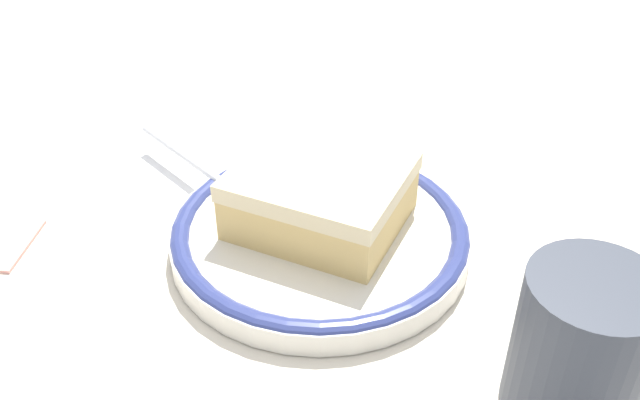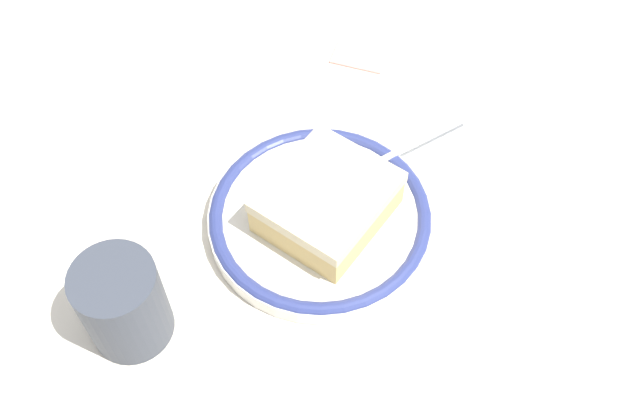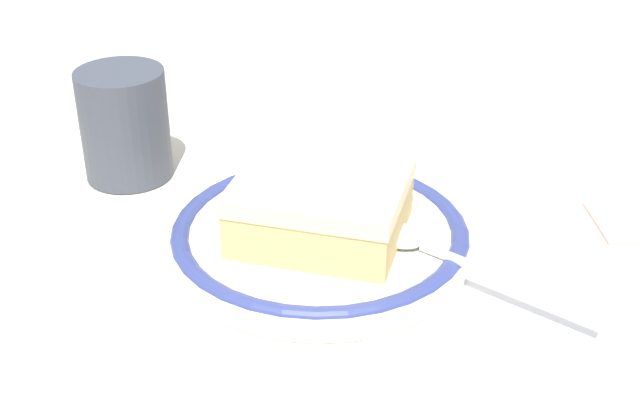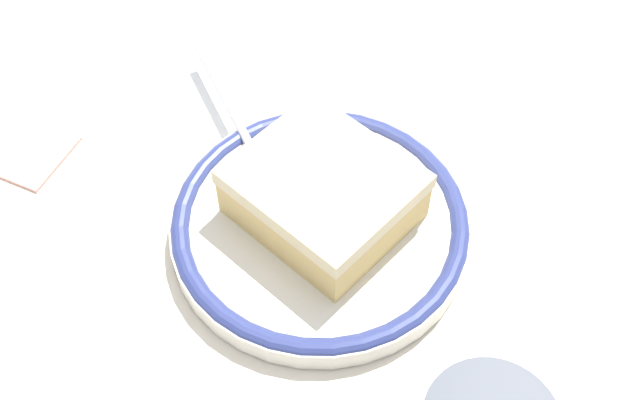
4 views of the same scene
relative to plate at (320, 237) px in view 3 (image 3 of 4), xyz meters
name	(u,v)px [view 3 (image 3 of 4)]	position (x,y,z in m)	size (l,w,h in m)	color
ground_plane	(351,274)	(0.01, -0.03, -0.01)	(2.40, 2.40, 0.00)	#B7B2A8
placemat	(351,273)	(0.01, -0.03, -0.01)	(0.51, 0.44, 0.00)	beige
plate	(320,237)	(0.00, 0.00, 0.00)	(0.18, 0.18, 0.02)	silver
cake_slice	(321,206)	(0.00, -0.01, 0.02)	(0.12, 0.12, 0.04)	#DBB76B
spoon	(435,250)	(0.06, -0.04, 0.01)	(0.11, 0.12, 0.01)	silver
cup	(125,131)	(-0.12, 0.12, 0.02)	(0.06, 0.06, 0.08)	#383D47
napkin	(569,319)	(0.12, -0.09, -0.01)	(0.11, 0.13, 0.00)	white
sugar_packet	(619,219)	(0.19, 0.00, -0.01)	(0.05, 0.03, 0.01)	#E5998C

